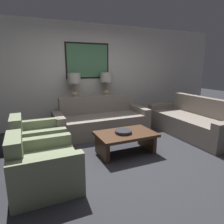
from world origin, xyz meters
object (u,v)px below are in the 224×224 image
(couch_by_side, at_px, (192,122))
(decorative_bowl, at_px, (123,132))
(table_lamp_left, at_px, (74,81))
(armchair_near_back_wall, at_px, (37,142))
(coffee_table, at_px, (126,138))
(couch_by_back_wall, at_px, (101,121))
(table_lamp_right, at_px, (106,80))
(console_table, at_px, (91,112))
(armchair_near_camera, at_px, (43,168))

(couch_by_side, height_order, decorative_bowl, couch_by_side)
(table_lamp_left, relative_size, armchair_near_back_wall, 0.78)
(table_lamp_left, relative_size, coffee_table, 0.63)
(couch_by_back_wall, bearing_deg, coffee_table, -89.48)
(table_lamp_right, xyz_separation_m, coffee_table, (-0.42, -1.94, -0.92))
(table_lamp_right, height_order, coffee_table, table_lamp_right)
(table_lamp_left, bearing_deg, couch_by_side, -35.20)
(couch_by_side, bearing_deg, console_table, 139.12)
(table_lamp_right, bearing_deg, table_lamp_left, 180.00)
(table_lamp_right, height_order, armchair_near_back_wall, table_lamp_right)
(armchair_near_back_wall, bearing_deg, armchair_near_camera, -90.00)
(couch_by_side, bearing_deg, coffee_table, -171.43)
(table_lamp_left, bearing_deg, armchair_near_back_wall, -126.22)
(armchair_near_camera, bearing_deg, couch_by_side, 13.18)
(coffee_table, xyz_separation_m, decorative_bowl, (-0.05, -0.00, 0.13))
(table_lamp_left, bearing_deg, coffee_table, -77.08)
(table_lamp_left, relative_size, armchair_near_camera, 0.78)
(couch_by_back_wall, xyz_separation_m, armchair_near_back_wall, (-1.49, -0.73, -0.02))
(coffee_table, bearing_deg, armchair_near_back_wall, 161.20)
(coffee_table, bearing_deg, armchair_near_camera, -161.20)
(console_table, relative_size, armchair_near_back_wall, 1.64)
(couch_by_back_wall, relative_size, coffee_table, 2.05)
(couch_by_back_wall, height_order, couch_by_side, same)
(armchair_near_back_wall, bearing_deg, table_lamp_left, 53.78)
(couch_by_back_wall, distance_m, couch_by_side, 2.14)
(couch_by_side, distance_m, armchair_near_back_wall, 3.41)
(table_lamp_right, distance_m, couch_by_back_wall, 1.24)
(couch_by_side, relative_size, armchair_near_back_wall, 2.56)
(console_table, distance_m, decorative_bowl, 1.95)
(console_table, bearing_deg, table_lamp_right, 0.00)
(table_lamp_left, xyz_separation_m, armchair_near_back_wall, (-1.05, -1.43, -0.93))
(decorative_bowl, bearing_deg, couch_by_back_wall, 88.22)
(couch_by_side, bearing_deg, decorative_bowl, -171.55)
(table_lamp_left, relative_size, couch_by_side, 0.30)
(coffee_table, bearing_deg, decorative_bowl, -176.15)
(console_table, bearing_deg, coffee_table, -89.67)
(couch_by_back_wall, xyz_separation_m, couch_by_side, (1.92, -0.95, 0.00))
(decorative_bowl, bearing_deg, couch_by_side, 8.45)
(coffee_table, xyz_separation_m, armchair_near_camera, (-1.50, -0.51, -0.01))
(table_lamp_right, height_order, decorative_bowl, table_lamp_right)
(decorative_bowl, bearing_deg, armchair_near_camera, -160.72)
(table_lamp_right, bearing_deg, couch_by_back_wall, -121.54)
(coffee_table, bearing_deg, console_table, 90.33)
(decorative_bowl, xyz_separation_m, armchair_near_camera, (-1.45, -0.51, -0.14))
(table_lamp_left, height_order, decorative_bowl, table_lamp_left)
(table_lamp_left, height_order, couch_by_side, table_lamp_left)
(armchair_near_back_wall, bearing_deg, couch_by_back_wall, 26.04)
(couch_by_side, xyz_separation_m, armchair_near_camera, (-3.40, -0.80, -0.02))
(couch_by_back_wall, xyz_separation_m, coffee_table, (0.01, -1.24, -0.01))
(table_lamp_right, xyz_separation_m, armchair_near_back_wall, (-1.92, -1.43, -0.93))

